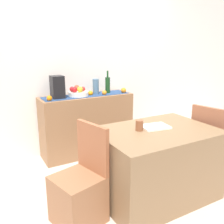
% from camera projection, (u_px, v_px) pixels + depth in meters
% --- Properties ---
extents(ground_plane, '(6.40, 6.40, 0.02)m').
position_uv_depth(ground_plane, '(132.00, 177.00, 3.05)').
color(ground_plane, beige).
rests_on(ground_plane, ground).
extents(room_wall_rear, '(6.40, 0.06, 2.70)m').
position_uv_depth(room_wall_rear, '(90.00, 61.00, 3.70)').
color(room_wall_rear, silver).
rests_on(room_wall_rear, ground).
extents(sideboard_console, '(1.33, 0.42, 0.88)m').
position_uv_depth(sideboard_console, '(87.00, 125.00, 3.63)').
color(sideboard_console, '#8F6644').
rests_on(sideboard_console, ground).
extents(table_runner, '(1.25, 0.32, 0.01)m').
position_uv_depth(table_runner, '(86.00, 95.00, 3.51)').
color(table_runner, navy).
rests_on(table_runner, sideboard_console).
extents(fruit_bowl, '(0.28, 0.28, 0.06)m').
position_uv_depth(fruit_bowl, '(78.00, 94.00, 3.45)').
color(fruit_bowl, white).
rests_on(fruit_bowl, table_runner).
extents(apple_center, '(0.07, 0.07, 0.07)m').
position_uv_depth(apple_center, '(83.00, 89.00, 3.46)').
color(apple_center, '#B52926').
rests_on(apple_center, fruit_bowl).
extents(apple_right, '(0.07, 0.07, 0.07)m').
position_uv_depth(apple_right, '(74.00, 90.00, 3.36)').
color(apple_right, red).
rests_on(apple_right, fruit_bowl).
extents(apple_left, '(0.08, 0.08, 0.08)m').
position_uv_depth(apple_left, '(77.00, 88.00, 3.51)').
color(apple_left, '#AB3E2A').
rests_on(apple_left, fruit_bowl).
extents(apple_rear, '(0.08, 0.08, 0.08)m').
position_uv_depth(apple_rear, '(80.00, 89.00, 3.37)').
color(apple_rear, gold).
rests_on(apple_rear, fruit_bowl).
extents(apple_upper, '(0.07, 0.07, 0.07)m').
position_uv_depth(apple_upper, '(72.00, 89.00, 3.42)').
color(apple_upper, red).
rests_on(apple_upper, fruit_bowl).
extents(wine_bottle, '(0.07, 0.07, 0.33)m').
position_uv_depth(wine_bottle, '(108.00, 85.00, 3.64)').
color(wine_bottle, '#183F1C').
rests_on(wine_bottle, sideboard_console).
extents(coffee_maker, '(0.16, 0.18, 0.30)m').
position_uv_depth(coffee_maker, '(57.00, 87.00, 3.28)').
color(coffee_maker, black).
rests_on(coffee_maker, sideboard_console).
extents(ceramic_vase, '(0.09, 0.09, 0.22)m').
position_uv_depth(ceramic_vase, '(96.00, 87.00, 3.55)').
color(ceramic_vase, '#486B8A').
rests_on(ceramic_vase, sideboard_console).
extents(orange_loose_far, '(0.07, 0.07, 0.07)m').
position_uv_depth(orange_loose_far, '(104.00, 93.00, 3.54)').
color(orange_loose_far, orange).
rests_on(orange_loose_far, sideboard_console).
extents(orange_loose_near_bowl, '(0.08, 0.08, 0.08)m').
position_uv_depth(orange_loose_near_bowl, '(124.00, 90.00, 3.69)').
color(orange_loose_near_bowl, orange).
rests_on(orange_loose_near_bowl, sideboard_console).
extents(orange_loose_end, '(0.07, 0.07, 0.07)m').
position_uv_depth(orange_loose_end, '(49.00, 98.00, 3.15)').
color(orange_loose_end, orange).
rests_on(orange_loose_end, sideboard_console).
extents(orange_loose_mid, '(0.07, 0.07, 0.07)m').
position_uv_depth(orange_loose_mid, '(91.00, 93.00, 3.51)').
color(orange_loose_mid, orange).
rests_on(orange_loose_mid, sideboard_console).
extents(dining_table, '(1.19, 0.84, 0.74)m').
position_uv_depth(dining_table, '(156.00, 163.00, 2.59)').
color(dining_table, olive).
rests_on(dining_table, ground).
extents(open_book, '(0.31, 0.25, 0.02)m').
position_uv_depth(open_book, '(155.00, 127.00, 2.56)').
color(open_book, white).
rests_on(open_book, dining_table).
extents(coffee_cup, '(0.08, 0.08, 0.11)m').
position_uv_depth(coffee_cup, '(139.00, 125.00, 2.46)').
color(coffee_cup, brown).
rests_on(coffee_cup, dining_table).
extents(chair_near_window, '(0.49, 0.49, 0.90)m').
position_uv_depth(chair_near_window, '(79.00, 195.00, 2.22)').
color(chair_near_window, '#986543').
rests_on(chair_near_window, ground).
extents(chair_by_corner, '(0.48, 0.48, 0.90)m').
position_uv_depth(chair_by_corner, '(211.00, 155.00, 3.02)').
color(chair_by_corner, olive).
rests_on(chair_by_corner, ground).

